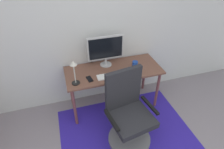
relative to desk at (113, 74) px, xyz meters
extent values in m
cube|color=silver|center=(-0.35, 0.37, 0.66)|extent=(6.00, 0.10, 2.60)
cube|color=#2D1F9E|center=(0.00, -0.66, -0.64)|extent=(1.88, 1.48, 0.01)
cube|color=brown|center=(0.00, 0.00, 0.06)|extent=(1.45, 0.61, 0.03)
cylinder|color=brown|center=(-0.66, -0.24, -0.30)|extent=(0.04, 0.04, 0.69)
cylinder|color=brown|center=(0.66, -0.24, -0.30)|extent=(0.04, 0.04, 0.69)
cylinder|color=brown|center=(-0.66, 0.24, -0.30)|extent=(0.04, 0.04, 0.69)
cylinder|color=brown|center=(0.66, 0.24, -0.30)|extent=(0.04, 0.04, 0.69)
cylinder|color=#B2B2B7|center=(-0.07, 0.16, 0.08)|extent=(0.18, 0.18, 0.01)
cylinder|color=#B2B2B7|center=(-0.07, 0.16, 0.14)|extent=(0.04, 0.04, 0.11)
cube|color=#B7B7BC|center=(-0.07, 0.16, 0.37)|extent=(0.55, 0.04, 0.36)
cube|color=black|center=(-0.07, 0.14, 0.37)|extent=(0.51, 0.00, 0.32)
cube|color=white|center=(-0.07, -0.15, 0.08)|extent=(0.43, 0.13, 0.02)
ellipsoid|color=white|center=(0.26, -0.13, 0.09)|extent=(0.06, 0.10, 0.03)
cylinder|color=#173B96|center=(0.34, -0.02, 0.12)|extent=(0.09, 0.09, 0.09)
cube|color=black|center=(-0.40, -0.13, 0.08)|extent=(0.09, 0.15, 0.01)
cylinder|color=black|center=(-0.59, -0.17, 0.08)|extent=(0.11, 0.11, 0.01)
cylinder|color=beige|center=(-0.59, -0.17, 0.23)|extent=(0.02, 0.02, 0.29)
cone|color=beige|center=(-0.59, -0.17, 0.41)|extent=(0.10, 0.10, 0.06)
cylinder|color=slate|center=(0.00, -0.76, -0.62)|extent=(0.59, 0.59, 0.05)
cylinder|color=slate|center=(0.00, -0.76, -0.41)|extent=(0.06, 0.06, 0.36)
cube|color=#232328|center=(0.00, -0.76, -0.19)|extent=(0.59, 0.59, 0.08)
cube|color=#232328|center=(-0.04, -0.53, 0.14)|extent=(0.49, 0.14, 0.57)
cube|color=black|center=(-0.27, -0.80, -0.08)|extent=(0.10, 0.36, 0.03)
cube|color=black|center=(0.28, -0.71, -0.08)|extent=(0.10, 0.36, 0.03)
camera|label=1|loc=(-0.71, -2.25, 1.68)|focal=30.25mm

